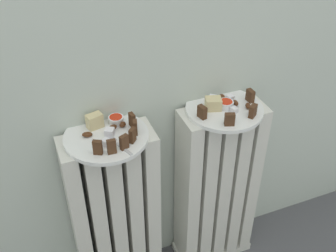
# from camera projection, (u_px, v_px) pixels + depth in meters

# --- Properties ---
(radiator_left) EXTENTS (0.29, 0.13, 0.68)m
(radiator_left) POSITION_uv_depth(u_px,v_px,m) (116.00, 219.00, 1.38)
(radiator_left) COLOR silver
(radiator_left) RESTS_ON ground_plane
(radiator_right) EXTENTS (0.29, 0.13, 0.68)m
(radiator_right) POSITION_uv_depth(u_px,v_px,m) (216.00, 189.00, 1.49)
(radiator_right) COLOR silver
(radiator_right) RESTS_ON ground_plane
(plate_left) EXTENTS (0.24, 0.24, 0.01)m
(plate_left) POSITION_uv_depth(u_px,v_px,m) (106.00, 137.00, 1.17)
(plate_left) COLOR white
(plate_left) RESTS_ON radiator_left
(plate_right) EXTENTS (0.24, 0.24, 0.01)m
(plate_right) POSITION_uv_depth(u_px,v_px,m) (224.00, 109.00, 1.28)
(plate_right) COLOR white
(plate_right) RESTS_ON radiator_right
(dark_cake_slice_left_0) EXTENTS (0.03, 0.02, 0.04)m
(dark_cake_slice_left_0) POSITION_uv_depth(u_px,v_px,m) (98.00, 147.00, 1.09)
(dark_cake_slice_left_0) COLOR #472B19
(dark_cake_slice_left_0) RESTS_ON plate_left
(dark_cake_slice_left_1) EXTENTS (0.02, 0.01, 0.04)m
(dark_cake_slice_left_1) POSITION_uv_depth(u_px,v_px,m) (112.00, 147.00, 1.09)
(dark_cake_slice_left_1) COLOR #472B19
(dark_cake_slice_left_1) RESTS_ON plate_left
(dark_cake_slice_left_2) EXTENTS (0.03, 0.02, 0.04)m
(dark_cake_slice_left_2) POSITION_uv_depth(u_px,v_px,m) (124.00, 142.00, 1.10)
(dark_cake_slice_left_2) COLOR #472B19
(dark_cake_slice_left_2) RESTS_ON plate_left
(dark_cake_slice_left_3) EXTENTS (0.03, 0.03, 0.04)m
(dark_cake_slice_left_3) POSITION_uv_depth(u_px,v_px,m) (132.00, 135.00, 1.13)
(dark_cake_slice_left_3) COLOR #472B19
(dark_cake_slice_left_3) RESTS_ON plate_left
(dark_cake_slice_left_4) EXTENTS (0.02, 0.03, 0.04)m
(dark_cake_slice_left_4) POSITION_uv_depth(u_px,v_px,m) (135.00, 127.00, 1.16)
(dark_cake_slice_left_4) COLOR #472B19
(dark_cake_slice_left_4) RESTS_ON plate_left
(dark_cake_slice_left_5) EXTENTS (0.02, 0.03, 0.04)m
(dark_cake_slice_left_5) POSITION_uv_depth(u_px,v_px,m) (132.00, 120.00, 1.19)
(dark_cake_slice_left_5) COLOR #472B19
(dark_cake_slice_left_5) RESTS_ON plate_left
(marble_cake_slice_left_0) EXTENTS (0.05, 0.04, 0.04)m
(marble_cake_slice_left_0) POSITION_uv_depth(u_px,v_px,m) (95.00, 121.00, 1.18)
(marble_cake_slice_left_0) COLOR beige
(marble_cake_slice_left_0) RESTS_ON plate_left
(turkish_delight_left_0) EXTENTS (0.03, 0.03, 0.02)m
(turkish_delight_left_0) POSITION_uv_depth(u_px,v_px,m) (106.00, 143.00, 1.12)
(turkish_delight_left_0) COLOR white
(turkish_delight_left_0) RESTS_ON plate_left
(turkish_delight_left_1) EXTENTS (0.03, 0.03, 0.02)m
(turkish_delight_left_1) POSITION_uv_depth(u_px,v_px,m) (110.00, 132.00, 1.15)
(turkish_delight_left_1) COLOR white
(turkish_delight_left_1) RESTS_ON plate_left
(medjool_date_left_0) EXTENTS (0.03, 0.03, 0.01)m
(medjool_date_left_0) POSITION_uv_depth(u_px,v_px,m) (87.00, 135.00, 1.15)
(medjool_date_left_0) COLOR #4C2814
(medjool_date_left_0) RESTS_ON plate_left
(medjool_date_left_1) EXTENTS (0.03, 0.03, 0.01)m
(medjool_date_left_1) POSITION_uv_depth(u_px,v_px,m) (123.00, 124.00, 1.19)
(medjool_date_left_1) COLOR #4C2814
(medjool_date_left_1) RESTS_ON plate_left
(medjool_date_left_2) EXTENTS (0.03, 0.02, 0.02)m
(medjool_date_left_2) POSITION_uv_depth(u_px,v_px,m) (112.00, 128.00, 1.18)
(medjool_date_left_2) COLOR #4C2814
(medjool_date_left_2) RESTS_ON plate_left
(jam_bowl_left) EXTENTS (0.04, 0.04, 0.02)m
(jam_bowl_left) POSITION_uv_depth(u_px,v_px,m) (116.00, 119.00, 1.21)
(jam_bowl_left) COLOR white
(jam_bowl_left) RESTS_ON plate_left
(dark_cake_slice_right_0) EXTENTS (0.02, 0.03, 0.04)m
(dark_cake_slice_right_0) POSITION_uv_depth(u_px,v_px,m) (202.00, 112.00, 1.22)
(dark_cake_slice_right_0) COLOR #472B19
(dark_cake_slice_right_0) RESTS_ON plate_right
(dark_cake_slice_right_1) EXTENTS (0.03, 0.02, 0.04)m
(dark_cake_slice_right_1) POSITION_uv_depth(u_px,v_px,m) (230.00, 119.00, 1.19)
(dark_cake_slice_right_1) COLOR #472B19
(dark_cake_slice_right_1) RESTS_ON plate_right
(dark_cake_slice_right_2) EXTENTS (0.03, 0.03, 0.04)m
(dark_cake_slice_right_2) POSITION_uv_depth(u_px,v_px,m) (253.00, 111.00, 1.23)
(dark_cake_slice_right_2) COLOR #472B19
(dark_cake_slice_right_2) RESTS_ON plate_right
(dark_cake_slice_right_3) EXTENTS (0.02, 0.03, 0.04)m
(dark_cake_slice_right_3) POSITION_uv_depth(u_px,v_px,m) (250.00, 96.00, 1.30)
(dark_cake_slice_right_3) COLOR #472B19
(dark_cake_slice_right_3) RESTS_ON plate_right
(marble_cake_slice_right_0) EXTENTS (0.06, 0.05, 0.04)m
(marble_cake_slice_right_0) POSITION_uv_depth(u_px,v_px,m) (213.00, 104.00, 1.26)
(marble_cake_slice_right_0) COLOR beige
(marble_cake_slice_right_0) RESTS_ON plate_right
(turkish_delight_right_0) EXTENTS (0.02, 0.02, 0.02)m
(turkish_delight_right_0) POSITION_uv_depth(u_px,v_px,m) (234.00, 110.00, 1.25)
(turkish_delight_right_0) COLOR white
(turkish_delight_right_0) RESTS_ON plate_right
(turkish_delight_right_1) EXTENTS (0.03, 0.03, 0.02)m
(turkish_delight_right_1) POSITION_uv_depth(u_px,v_px,m) (212.00, 99.00, 1.30)
(turkish_delight_right_1) COLOR white
(turkish_delight_right_1) RESTS_ON plate_right
(turkish_delight_right_2) EXTENTS (0.02, 0.02, 0.02)m
(turkish_delight_right_2) POSITION_uv_depth(u_px,v_px,m) (230.00, 98.00, 1.30)
(turkish_delight_right_2) COLOR white
(turkish_delight_right_2) RESTS_ON plate_right
(medjool_date_right_0) EXTENTS (0.02, 0.03, 0.02)m
(medjool_date_right_0) POSITION_uv_depth(u_px,v_px,m) (235.00, 103.00, 1.28)
(medjool_date_right_0) COLOR #4C2814
(medjool_date_right_0) RESTS_ON plate_right
(medjool_date_right_1) EXTENTS (0.02, 0.03, 0.01)m
(medjool_date_right_1) POSITION_uv_depth(u_px,v_px,m) (222.00, 97.00, 1.31)
(medjool_date_right_1) COLOR #4C2814
(medjool_date_right_1) RESTS_ON plate_right
(medjool_date_right_2) EXTENTS (0.02, 0.03, 0.02)m
(medjool_date_right_2) POSITION_uv_depth(u_px,v_px,m) (248.00, 106.00, 1.27)
(medjool_date_right_2) COLOR #4C2814
(medjool_date_right_2) RESTS_ON plate_right
(jam_bowl_right) EXTENTS (0.05, 0.05, 0.02)m
(jam_bowl_right) POSITION_uv_depth(u_px,v_px,m) (226.00, 104.00, 1.27)
(jam_bowl_right) COLOR white
(jam_bowl_right) RESTS_ON plate_right
(fork) EXTENTS (0.05, 0.10, 0.00)m
(fork) POSITION_uv_depth(u_px,v_px,m) (118.00, 144.00, 1.13)
(fork) COLOR #B7B7BC
(fork) RESTS_ON plate_left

